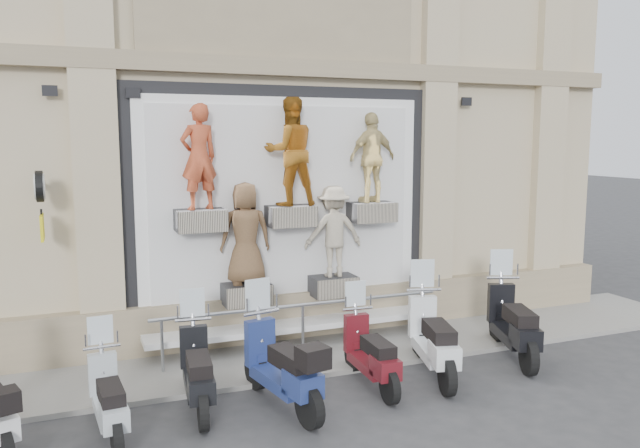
{
  "coord_description": "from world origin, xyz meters",
  "views": [
    {
      "loc": [
        -3.46,
        -7.46,
        3.64
      ],
      "look_at": [
        0.27,
        1.9,
        2.26
      ],
      "focal_mm": 35.0,
      "sensor_mm": 36.0,
      "label": 1
    }
  ],
  "objects_px": {
    "scooter_d": "(197,354)",
    "scooter_f": "(371,338)",
    "scooter_g": "(433,322)",
    "scooter_c": "(108,382)",
    "scooter_e": "(281,348)",
    "guard_rail": "(303,330)",
    "clock_sign_bracket": "(40,196)",
    "scooter_h": "(513,308)"
  },
  "relations": [
    {
      "from": "scooter_c",
      "to": "clock_sign_bracket",
      "type": "bearing_deg",
      "value": 103.87
    },
    {
      "from": "clock_sign_bracket",
      "to": "scooter_e",
      "type": "relative_size",
      "value": 0.5
    },
    {
      "from": "clock_sign_bracket",
      "to": "scooter_f",
      "type": "bearing_deg",
      "value": -24.53
    },
    {
      "from": "scooter_f",
      "to": "scooter_g",
      "type": "height_order",
      "value": "scooter_g"
    },
    {
      "from": "clock_sign_bracket",
      "to": "scooter_e",
      "type": "xyz_separation_m",
      "value": [
        2.94,
        -2.21,
        -1.97
      ]
    },
    {
      "from": "scooter_c",
      "to": "scooter_g",
      "type": "distance_m",
      "value": 4.76
    },
    {
      "from": "scooter_d",
      "to": "scooter_g",
      "type": "distance_m",
      "value": 3.59
    },
    {
      "from": "scooter_h",
      "to": "scooter_f",
      "type": "bearing_deg",
      "value": -155.68
    },
    {
      "from": "scooter_c",
      "to": "scooter_f",
      "type": "height_order",
      "value": "scooter_f"
    },
    {
      "from": "scooter_g",
      "to": "guard_rail",
      "type": "bearing_deg",
      "value": 152.13
    },
    {
      "from": "guard_rail",
      "to": "scooter_c",
      "type": "xyz_separation_m",
      "value": [
        -3.18,
        -1.74,
        0.22
      ]
    },
    {
      "from": "guard_rail",
      "to": "clock_sign_bracket",
      "type": "distance_m",
      "value": 4.57
    },
    {
      "from": "scooter_g",
      "to": "scooter_h",
      "type": "relative_size",
      "value": 0.99
    },
    {
      "from": "guard_rail",
      "to": "scooter_c",
      "type": "distance_m",
      "value": 3.63
    },
    {
      "from": "scooter_g",
      "to": "scooter_f",
      "type": "bearing_deg",
      "value": -162.6
    },
    {
      "from": "scooter_d",
      "to": "scooter_g",
      "type": "height_order",
      "value": "scooter_g"
    },
    {
      "from": "scooter_d",
      "to": "scooter_f",
      "type": "height_order",
      "value": "scooter_d"
    },
    {
      "from": "scooter_e",
      "to": "scooter_g",
      "type": "height_order",
      "value": "scooter_g"
    },
    {
      "from": "scooter_e",
      "to": "scooter_f",
      "type": "xyz_separation_m",
      "value": [
        1.45,
        0.2,
        -0.1
      ]
    },
    {
      "from": "scooter_g",
      "to": "scooter_h",
      "type": "distance_m",
      "value": 1.67
    },
    {
      "from": "scooter_c",
      "to": "scooter_d",
      "type": "xyz_separation_m",
      "value": [
        1.16,
        0.39,
        0.07
      ]
    },
    {
      "from": "scooter_e",
      "to": "scooter_f",
      "type": "height_order",
      "value": "scooter_e"
    },
    {
      "from": "scooter_e",
      "to": "scooter_g",
      "type": "relative_size",
      "value": 0.98
    },
    {
      "from": "scooter_c",
      "to": "scooter_d",
      "type": "height_order",
      "value": "scooter_d"
    },
    {
      "from": "scooter_g",
      "to": "scooter_d",
      "type": "bearing_deg",
      "value": -166.66
    },
    {
      "from": "scooter_f",
      "to": "scooter_g",
      "type": "bearing_deg",
      "value": 3.77
    },
    {
      "from": "scooter_f",
      "to": "scooter_c",
      "type": "bearing_deg",
      "value": -174.6
    },
    {
      "from": "scooter_f",
      "to": "scooter_d",
      "type": "bearing_deg",
      "value": 177.98
    },
    {
      "from": "scooter_f",
      "to": "guard_rail",
      "type": "bearing_deg",
      "value": 110.15
    },
    {
      "from": "clock_sign_bracket",
      "to": "scooter_c",
      "type": "bearing_deg",
      "value": -71.86
    },
    {
      "from": "scooter_e",
      "to": "guard_rail",
      "type": "bearing_deg",
      "value": 50.58
    },
    {
      "from": "guard_rail",
      "to": "scooter_g",
      "type": "distance_m",
      "value": 2.22
    },
    {
      "from": "guard_rail",
      "to": "scooter_e",
      "type": "relative_size",
      "value": 2.47
    },
    {
      "from": "clock_sign_bracket",
      "to": "scooter_c",
      "type": "relative_size",
      "value": 0.6
    },
    {
      "from": "clock_sign_bracket",
      "to": "scooter_h",
      "type": "relative_size",
      "value": 0.48
    },
    {
      "from": "scooter_f",
      "to": "scooter_g",
      "type": "relative_size",
      "value": 0.86
    },
    {
      "from": "clock_sign_bracket",
      "to": "scooter_d",
      "type": "bearing_deg",
      "value": -43.92
    },
    {
      "from": "scooter_c",
      "to": "scooter_h",
      "type": "bearing_deg",
      "value": -0.54
    },
    {
      "from": "scooter_h",
      "to": "scooter_e",
      "type": "bearing_deg",
      "value": -154.54
    },
    {
      "from": "scooter_d",
      "to": "scooter_h",
      "type": "relative_size",
      "value": 0.89
    },
    {
      "from": "scooter_c",
      "to": "scooter_e",
      "type": "height_order",
      "value": "scooter_e"
    },
    {
      "from": "scooter_h",
      "to": "scooter_c",
      "type": "bearing_deg",
      "value": -156.5
    }
  ]
}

